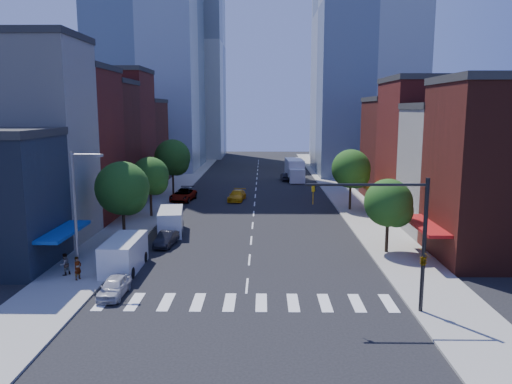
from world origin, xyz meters
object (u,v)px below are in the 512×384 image
parked_car_second (166,239)px  pedestrian_near (78,268)px  traffic_car_far (294,177)px  parked_car_rear (184,194)px  cargo_van_near (124,255)px  parked_car_front (114,287)px  taxi (237,196)px  traffic_car_oncoming (285,177)px  parked_car_third (183,195)px  pedestrian_far (65,264)px  box_truck (295,171)px  cargo_van_far (171,222)px

parked_car_second → pedestrian_near: bearing=-109.2°
traffic_car_far → pedestrian_near: size_ratio=2.53×
parked_car_rear → cargo_van_near: 30.08m
parked_car_front → cargo_van_near: bearing=100.0°
parked_car_second → taxi: bearing=83.2°
parked_car_second → pedestrian_near: (-4.44, -9.38, 0.35)m
traffic_car_oncoming → pedestrian_near: bearing=66.4°
traffic_car_oncoming → parked_car_third: bearing=48.2°
cargo_van_near → traffic_car_oncoming: size_ratio=1.48×
cargo_van_near → traffic_car_oncoming: (14.27, 48.19, -0.57)m
pedestrian_far → box_truck: bearing=-168.6°
cargo_van_near → traffic_car_oncoming: bearing=73.6°
taxi → box_truck: size_ratio=0.53×
traffic_car_far → parked_car_second: bearing=77.7°
parked_car_third → traffic_car_far: size_ratio=1.31×
cargo_van_far → pedestrian_near: cargo_van_far is taller
parked_car_second → taxi: size_ratio=0.81×
cargo_van_far → taxi: (5.55, 17.70, -0.49)m
box_truck → parked_car_rear: bearing=-133.8°
traffic_car_oncoming → pedestrian_far: bearing=64.8°
parked_car_rear → pedestrian_near: pedestrian_near is taller
parked_car_front → parked_car_third: bearing=92.8°
parked_car_third → pedestrian_near: size_ratio=3.32×
parked_car_third → traffic_car_oncoming: size_ratio=1.42×
cargo_van_near → box_truck: 50.94m
parked_car_rear → traffic_car_oncoming: 23.14m
taxi → traffic_car_far: size_ratio=1.13×
taxi → traffic_car_oncoming: taxi is taller
parked_car_third → traffic_car_oncoming: bearing=61.2°
box_truck → parked_car_second: bearing=-111.3°
taxi → box_truck: box_truck is taller
parked_car_front → cargo_van_near: cargo_van_near is taller
parked_car_front → pedestrian_far: bearing=143.0°
taxi → pedestrian_near: size_ratio=2.85×
parked_car_rear → box_truck: (15.97, 18.33, 0.94)m
parked_car_front → box_truck: 55.64m
parked_car_third → cargo_van_near: (0.13, -28.85, 0.44)m
parked_car_second → traffic_car_oncoming: (12.40, 41.25, 0.01)m
parked_car_front → pedestrian_far: pedestrian_far is taller
traffic_car_oncoming → pedestrian_far: 52.88m
parked_car_front → taxi: 34.89m
traffic_car_oncoming → pedestrian_far: size_ratio=2.42×
parked_car_front → pedestrian_near: pedestrian_near is taller
parked_car_rear → pedestrian_near: bearing=-92.9°
box_truck → pedestrian_far: bearing=-114.3°
parked_car_front → traffic_car_far: traffic_car_far is taller
cargo_van_near → parked_car_rear: bearing=90.3°
cargo_van_near → taxi: bearing=76.6°
cargo_van_far → pedestrian_near: 14.50m
parked_car_front → traffic_car_oncoming: size_ratio=0.96×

